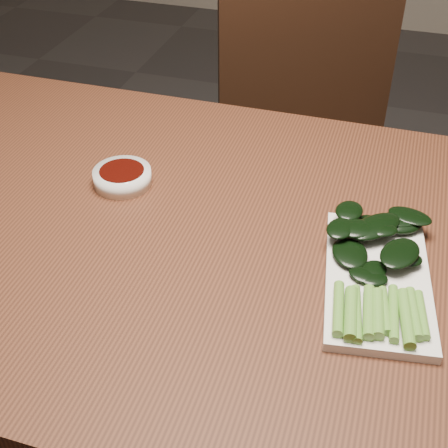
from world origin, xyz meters
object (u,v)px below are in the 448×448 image
Objects in this scene: sauce_bowl at (122,177)px; serving_plate at (377,279)px; chair_far at (313,157)px; table at (239,272)px; gai_lan at (378,258)px.

serving_plate is at bearing -15.31° from sauce_bowl.
chair_far is 0.70m from sauce_bowl.
chair_far is at bearing 89.59° from table.
serving_plate is 0.03m from gai_lan.
chair_far is at bearing 69.00° from sauce_bowl.
sauce_bowl is 0.45m from serving_plate.
table is 4.96× the size of serving_plate.
chair_far reaches higher than table.
sauce_bowl is at bearing 164.69° from serving_plate.
sauce_bowl reaches higher than table.
gai_lan reaches higher than table.
table is 0.22m from gai_lan.
serving_plate is at bearing -11.51° from table.
sauce_bowl is at bearing 161.33° from table.
sauce_bowl is at bearing 167.34° from gai_lan.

